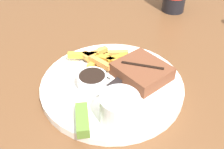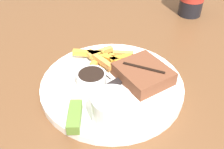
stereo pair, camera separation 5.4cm
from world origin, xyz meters
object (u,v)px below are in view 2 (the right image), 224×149
(dipping_sauce_cup, at_px, (92,79))
(pickle_spear, at_px, (75,116))
(dinner_plate, at_px, (112,85))
(fork_utensil, at_px, (93,63))
(knife_utensil, at_px, (128,76))
(steak_portion, at_px, (143,74))
(coleslaw_cup, at_px, (112,108))

(dipping_sauce_cup, bearing_deg, pickle_spear, -48.03)
(dipping_sauce_cup, xyz_separation_m, pickle_spear, (0.07, -0.07, -0.01))
(dinner_plate, distance_m, fork_utensil, 0.08)
(dipping_sauce_cup, xyz_separation_m, knife_utensil, (0.02, 0.08, -0.01))
(dinner_plate, distance_m, steak_portion, 0.07)
(dinner_plate, relative_size, coleslaw_cup, 4.33)
(dinner_plate, height_order, fork_utensil, fork_utensil)
(steak_portion, xyz_separation_m, dipping_sauce_cup, (-0.04, -0.10, 0.00))
(dinner_plate, height_order, knife_utensil, knife_utensil)
(dipping_sauce_cup, relative_size, fork_utensil, 0.45)
(coleslaw_cup, height_order, pickle_spear, coleslaw_cup)
(pickle_spear, bearing_deg, coleslaw_cup, 56.89)
(coleslaw_cup, xyz_separation_m, pickle_spear, (-0.04, -0.05, -0.02))
(pickle_spear, distance_m, fork_utensil, 0.17)
(steak_portion, height_order, pickle_spear, steak_portion)
(dipping_sauce_cup, bearing_deg, steak_portion, 67.00)
(steak_portion, relative_size, dipping_sauce_cup, 1.78)
(steak_portion, distance_m, knife_utensil, 0.03)
(fork_utensil, distance_m, knife_utensil, 0.09)
(dinner_plate, height_order, dipping_sauce_cup, dipping_sauce_cup)
(coleslaw_cup, distance_m, pickle_spear, 0.07)
(coleslaw_cup, xyz_separation_m, knife_utensil, (-0.08, 0.10, -0.03))
(steak_portion, bearing_deg, dipping_sauce_cup, -113.00)
(dinner_plate, distance_m, coleslaw_cup, 0.11)
(dinner_plate, relative_size, pickle_spear, 4.43)
(dipping_sauce_cup, bearing_deg, knife_utensil, 75.55)
(pickle_spear, distance_m, knife_utensil, 0.16)
(steak_portion, relative_size, fork_utensil, 0.80)
(steak_portion, height_order, fork_utensil, steak_portion)
(steak_portion, xyz_separation_m, pickle_spear, (0.02, -0.17, -0.00))
(steak_portion, distance_m, coleslaw_cup, 0.13)
(dipping_sauce_cup, relative_size, pickle_spear, 0.89)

